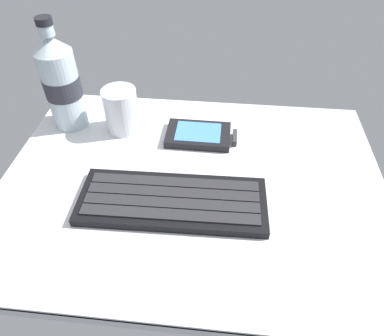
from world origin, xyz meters
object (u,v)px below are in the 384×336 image
object	(u,v)px
juice_cup	(122,112)
keyboard	(172,201)
water_bottle	(62,83)
handheld_device	(202,135)

from	to	relation	value
juice_cup	keyboard	bearing A→B (deg)	-56.24
keyboard	juice_cup	xyz separation A→B (cm)	(-12.26, 18.35, 3.10)
keyboard	water_bottle	distance (cm)	30.97
keyboard	water_bottle	bearing A→B (deg)	140.21
keyboard	water_bottle	size ratio (longest dim) A/B	1.41
juice_cup	water_bottle	size ratio (longest dim) A/B	0.41
juice_cup	water_bottle	distance (cm)	11.86
handheld_device	water_bottle	bearing A→B (deg)	175.05
handheld_device	water_bottle	size ratio (longest dim) A/B	0.62
water_bottle	juice_cup	bearing A→B (deg)	-4.10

